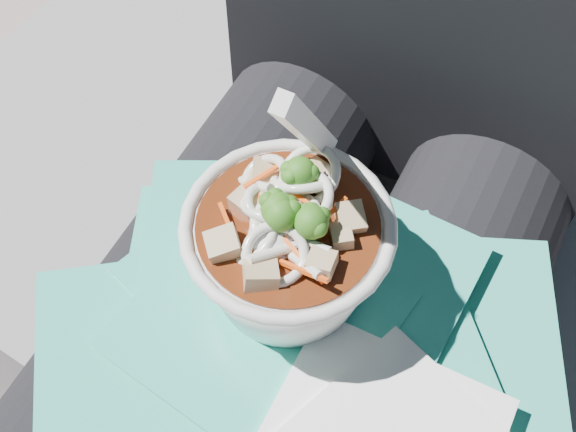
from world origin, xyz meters
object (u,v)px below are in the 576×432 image
at_px(plastic_bag, 291,336).
at_px(person_body, 330,257).
at_px(udon_bowl, 288,245).
at_px(lap, 279,362).
at_px(stone_ledge, 338,357).

bearing_deg(plastic_bag, person_body, 98.94).
relative_size(person_body, udon_bowl, 5.19).
xyz_separation_m(lap, person_body, (0.00, 0.09, 0.03)).
relative_size(person_body, plastic_bag, 2.51).
xyz_separation_m(lap, plastic_bag, (0.02, -0.01, 0.09)).
xyz_separation_m(person_body, plastic_bag, (0.02, -0.10, 0.06)).
distance_m(stone_ledge, person_body, 0.33).
bearing_deg(udon_bowl, stone_ledge, 88.79).
xyz_separation_m(stone_ledge, person_body, (0.00, -0.06, 0.33)).
bearing_deg(person_body, plastic_bag, -81.06).
bearing_deg(plastic_bag, udon_bowl, 119.94).
height_order(person_body, plastic_bag, person_body).
bearing_deg(stone_ledge, udon_bowl, -91.21).
bearing_deg(lap, udon_bowl, 97.19).
height_order(lap, plastic_bag, plastic_bag).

